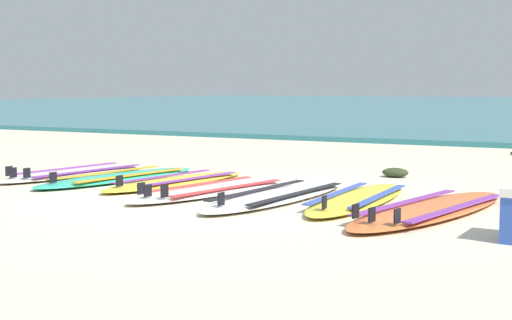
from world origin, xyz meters
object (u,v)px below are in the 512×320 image
object	(u,v)px
surfboard_3	(213,190)
surfboard_5	(358,199)
surfboard_2	(176,181)
surfboard_4	(278,196)
surfboard_1	(119,177)
surfboard_0	(77,173)
surfboard_6	(431,209)

from	to	relation	value
surfboard_3	surfboard_5	distance (m)	1.48
surfboard_2	surfboard_4	xyz separation A→B (m)	(1.46, -0.44, -0.00)
surfboard_3	surfboard_5	bearing A→B (deg)	5.50
surfboard_1	surfboard_5	size ratio (longest dim) A/B	1.08
surfboard_0	surfboard_3	bearing A→B (deg)	-12.32
surfboard_3	surfboard_5	size ratio (longest dim) A/B	1.03
surfboard_2	surfboard_5	xyz separation A→B (m)	(2.19, -0.26, -0.00)
surfboard_3	surfboard_4	xyz separation A→B (m)	(0.74, -0.04, -0.00)
surfboard_0	surfboard_2	xyz separation A→B (m)	(1.49, -0.08, -0.00)
surfboard_0	surfboard_4	world-z (taller)	same
surfboard_1	surfboard_6	xyz separation A→B (m)	(3.71, -0.51, 0.00)
surfboard_0	surfboard_3	size ratio (longest dim) A/B	1.02
surfboard_1	surfboard_4	world-z (taller)	same
surfboard_4	surfboard_6	bearing A→B (deg)	-3.14
surfboard_6	surfboard_0	bearing A→B (deg)	172.20
surfboard_3	surfboard_2	bearing A→B (deg)	150.72
surfboard_1	surfboard_2	xyz separation A→B (m)	(0.78, 0.02, 0.00)
surfboard_2	surfboard_4	size ratio (longest dim) A/B	0.91
surfboard_1	surfboard_5	bearing A→B (deg)	-4.70
surfboard_1	surfboard_2	bearing A→B (deg)	1.22
surfboard_2	surfboard_3	world-z (taller)	same
surfboard_4	surfboard_2	bearing A→B (deg)	163.01
surfboard_3	surfboard_4	size ratio (longest dim) A/B	0.95
surfboard_0	surfboard_3	distance (m)	2.26
surfboard_4	surfboard_5	size ratio (longest dim) A/B	1.08
surfboard_3	surfboard_4	world-z (taller)	same
surfboard_6	surfboard_4	bearing A→B (deg)	176.86
surfboard_1	surfboard_4	size ratio (longest dim) A/B	1.00
surfboard_1	surfboard_2	size ratio (longest dim) A/B	1.11
surfboard_4	surfboard_6	size ratio (longest dim) A/B	0.93
surfboard_0	surfboard_5	bearing A→B (deg)	-5.29
surfboard_1	surfboard_3	distance (m)	1.54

